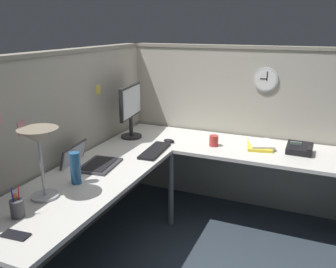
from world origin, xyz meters
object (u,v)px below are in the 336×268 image
object	(u,v)px
monitor	(131,107)
wall_clock	(266,80)
laptop	(88,162)
thermos_flask	(76,168)
computer_mouse	(169,141)
pen_cup	(17,208)
desk_lamp_dome	(39,142)
cell_phone	(15,235)
keyboard	(155,151)
coffee_mug	(214,141)
office_phone	(300,149)
book_stack	(260,145)

from	to	relation	value
monitor	wall_clock	world-z (taller)	wall_clock
laptop	thermos_flask	distance (m)	0.34
computer_mouse	pen_cup	xyz separation A→B (m)	(-1.53, 0.27, 0.04)
laptop	desk_lamp_dome	bearing A→B (deg)	-173.15
cell_phone	keyboard	bearing A→B (deg)	-10.12
pen_cup	coffee_mug	size ratio (longest dim) A/B	1.88
computer_mouse	coffee_mug	world-z (taller)	coffee_mug
office_phone	coffee_mug	size ratio (longest dim) A/B	2.20
keyboard	coffee_mug	size ratio (longest dim) A/B	4.48
office_phone	keyboard	bearing A→B (deg)	111.40
office_phone	wall_clock	distance (m)	0.71
monitor	book_stack	xyz separation A→B (m)	(0.19, -1.18, -0.27)
desk_lamp_dome	cell_phone	size ratio (longest dim) A/B	3.09
pen_cup	office_phone	size ratio (longest dim) A/B	0.85
laptop	office_phone	size ratio (longest dim) A/B	1.98
desk_lamp_dome	wall_clock	world-z (taller)	wall_clock
book_stack	thermos_flask	bearing A→B (deg)	140.41
cell_phone	coffee_mug	size ratio (longest dim) A/B	1.50
laptop	computer_mouse	size ratio (longest dim) A/B	4.02
laptop	pen_cup	size ratio (longest dim) A/B	2.32
monitor	coffee_mug	size ratio (longest dim) A/B	5.21
computer_mouse	desk_lamp_dome	bearing A→B (deg)	167.02
monitor	coffee_mug	bearing A→B (deg)	-85.47
pen_cup	thermos_flask	distance (m)	0.49
keyboard	book_stack	world-z (taller)	book_stack
laptop	cell_phone	xyz separation A→B (m)	(-0.95, -0.23, -0.02)
computer_mouse	book_stack	xyz separation A→B (m)	(0.20, -0.79, 0.00)
computer_mouse	cell_phone	xyz separation A→B (m)	(-1.69, 0.14, -0.01)
coffee_mug	desk_lamp_dome	bearing A→B (deg)	152.81
keyboard	computer_mouse	xyz separation A→B (m)	(0.27, -0.01, 0.01)
monitor	computer_mouse	size ratio (longest dim) A/B	4.81
keyboard	office_phone	world-z (taller)	office_phone
pen_cup	office_phone	distance (m)	2.20
monitor	computer_mouse	distance (m)	0.48
computer_mouse	office_phone	distance (m)	1.13
office_phone	wall_clock	xyz separation A→B (m)	(0.33, 0.37, 0.51)
monitor	thermos_flask	distance (m)	1.08
thermos_flask	keyboard	bearing A→B (deg)	-16.35
keyboard	pen_cup	xyz separation A→B (m)	(-1.26, 0.26, 0.04)
desk_lamp_dome	wall_clock	size ratio (longest dim) A/B	2.02
monitor	coffee_mug	xyz separation A→B (m)	(0.06, -0.79, -0.25)
cell_phone	monitor	bearing A→B (deg)	3.42
desk_lamp_dome	office_phone	size ratio (longest dim) A/B	2.11
monitor	cell_phone	distance (m)	1.74
computer_mouse	keyboard	bearing A→B (deg)	176.99
cell_phone	pen_cup	bearing A→B (deg)	36.17
cell_phone	book_stack	size ratio (longest dim) A/B	0.44
pen_cup	office_phone	xyz separation A→B (m)	(1.70, -1.39, -0.02)
computer_mouse	wall_clock	xyz separation A→B (m)	(0.50, -0.75, 0.53)
thermos_flask	book_stack	xyz separation A→B (m)	(1.24, -1.03, -0.09)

